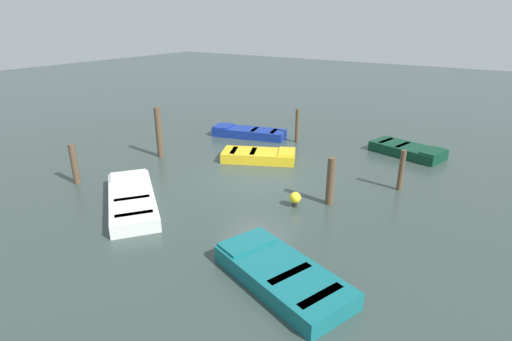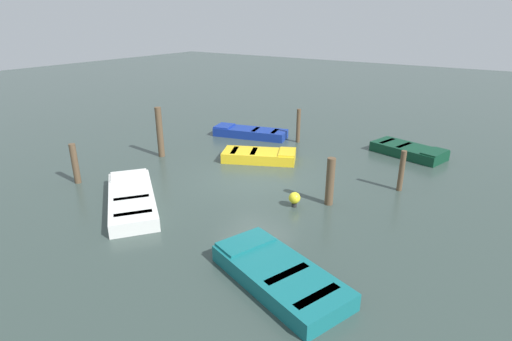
{
  "view_description": "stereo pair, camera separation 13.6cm",
  "coord_description": "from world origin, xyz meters",
  "views": [
    {
      "loc": [
        11.17,
        7.42,
        5.54
      ],
      "look_at": [
        0.0,
        0.0,
        0.35
      ],
      "focal_mm": 28.16,
      "sensor_mm": 36.0,
      "label": 1
    },
    {
      "loc": [
        11.09,
        7.53,
        5.54
      ],
      "look_at": [
        0.0,
        0.0,
        0.35
      ],
      "focal_mm": 28.16,
      "sensor_mm": 36.0,
      "label": 2
    }
  ],
  "objects": [
    {
      "name": "mooring_piling_mid_left",
      "position": [
        3.79,
        -5.06,
        0.72
      ],
      "size": [
        0.22,
        0.22,
        1.43
      ],
      "primitive_type": "cylinder",
      "color": "brown",
      "rests_on": "ground_plane"
    },
    {
      "name": "rowboat_yellow",
      "position": [
        -1.77,
        -1.02,
        0.22
      ],
      "size": [
        2.37,
        3.17,
        0.46
      ],
      "rotation": [
        0.0,
        0.0,
        2.02
      ],
      "color": "gold",
      "rests_on": "ground_plane"
    },
    {
      "name": "mooring_piling_near_right",
      "position": [
        0.09,
        -4.74,
        1.04
      ],
      "size": [
        0.26,
        0.26,
        2.09
      ],
      "primitive_type": "cylinder",
      "color": "brown",
      "rests_on": "ground_plane"
    },
    {
      "name": "rowboat_white",
      "position": [
        3.9,
        -2.04,
        0.22
      ],
      "size": [
        3.44,
        3.93,
        0.46
      ],
      "rotation": [
        0.0,
        0.0,
        4.06
      ],
      "color": "silver",
      "rests_on": "ground_plane"
    },
    {
      "name": "ground_plane",
      "position": [
        0.0,
        0.0,
        0.0
      ],
      "size": [
        80.0,
        80.0,
        0.0
      ],
      "primitive_type": "plane",
      "color": "#33423D"
    },
    {
      "name": "marker_buoy",
      "position": [
        1.16,
        2.22,
        0.29
      ],
      "size": [
        0.36,
        0.36,
        0.48
      ],
      "color": "#262626",
      "rests_on": "ground_plane"
    },
    {
      "name": "mooring_piling_far_left",
      "position": [
        -1.95,
        4.55,
        0.7
      ],
      "size": [
        0.18,
        0.18,
        1.41
      ],
      "primitive_type": "cylinder",
      "color": "brown",
      "rests_on": "ground_plane"
    },
    {
      "name": "mooring_piling_near_left",
      "position": [
        0.38,
        3.02,
        0.77
      ],
      "size": [
        0.26,
        0.26,
        1.53
      ],
      "primitive_type": "cylinder",
      "color": "brown",
      "rests_on": "ground_plane"
    },
    {
      "name": "rowboat_teal",
      "position": [
        4.68,
        3.78,
        0.22
      ],
      "size": [
        2.47,
        3.6,
        0.46
      ],
      "rotation": [
        0.0,
        0.0,
        4.38
      ],
      "color": "#14666B",
      "rests_on": "ground_plane"
    },
    {
      "name": "mooring_piling_far_right",
      "position": [
        -4.9,
        -0.96,
        0.78
      ],
      "size": [
        0.18,
        0.18,
        1.57
      ],
      "primitive_type": "cylinder",
      "color": "brown",
      "rests_on": "ground_plane"
    },
    {
      "name": "rowboat_dark_green",
      "position": [
        -5.86,
        3.83,
        0.22
      ],
      "size": [
        2.07,
        3.18,
        0.46
      ],
      "rotation": [
        0.0,
        0.0,
        1.31
      ],
      "color": "#0C3823",
      "rests_on": "ground_plane"
    },
    {
      "name": "rowboat_blue",
      "position": [
        -4.38,
        -3.34,
        0.22
      ],
      "size": [
        1.96,
        3.69,
        0.46
      ],
      "rotation": [
        0.0,
        0.0,
        4.97
      ],
      "color": "navy",
      "rests_on": "ground_plane"
    }
  ]
}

